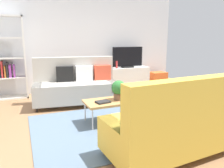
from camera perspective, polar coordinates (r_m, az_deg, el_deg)
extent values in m
plane|color=#936B47|center=(4.27, 0.44, -9.36)|extent=(7.68, 7.68, 0.00)
cube|color=silver|center=(6.65, -9.26, 10.90)|extent=(6.40, 0.12, 2.90)
cube|color=slate|center=(4.01, 1.08, -10.73)|extent=(2.90, 2.20, 0.01)
cube|color=#B2ADA3|center=(5.22, -9.36, -1.89)|extent=(2.00, 1.09, 0.44)
cube|color=#B2ADA3|center=(5.44, -9.87, 4.02)|extent=(1.91, 0.46, 0.56)
cube|color=#B2ADA3|center=(5.33, -0.28, -0.21)|extent=(0.31, 0.86, 0.22)
cube|color=#B2ADA3|center=(5.18, -18.79, -1.21)|extent=(0.31, 0.86, 0.22)
cylinder|color=black|center=(5.12, 0.90, -5.14)|extent=(0.05, 0.05, 0.10)
cylinder|color=black|center=(4.96, -18.97, -6.37)|extent=(0.05, 0.05, 0.10)
cylinder|color=black|center=(5.75, -0.94, -3.22)|extent=(0.05, 0.05, 0.10)
cylinder|color=black|center=(5.61, -18.52, -4.24)|extent=(0.05, 0.05, 0.10)
cube|color=#D84C33|center=(5.37, -2.52, 3.01)|extent=(0.42, 0.19, 0.36)
cube|color=white|center=(5.30, -7.29, 2.80)|extent=(0.42, 0.19, 0.36)
cube|color=black|center=(5.26, -12.16, 2.56)|extent=(0.42, 0.19, 0.36)
cube|color=gold|center=(3.15, 15.82, -11.54)|extent=(1.95, 0.95, 0.44)
cube|color=gold|center=(2.78, 20.80, -4.16)|extent=(1.91, 0.31, 0.56)
cube|color=gold|center=(2.65, 1.75, -13.09)|extent=(0.25, 0.85, 0.22)
cube|color=gold|center=(3.71, 25.84, -6.90)|extent=(0.25, 0.85, 0.22)
cylinder|color=black|center=(3.09, -1.72, -17.15)|extent=(0.05, 0.05, 0.10)
cylinder|color=black|center=(4.05, 21.71, -10.70)|extent=(0.05, 0.05, 0.10)
cube|color=#288C4C|center=(2.52, 6.96, -7.45)|extent=(0.41, 0.16, 0.36)
cube|color=#D84C33|center=(2.78, 14.81, -5.90)|extent=(0.41, 0.16, 0.36)
cube|color=#B7844C|center=(4.07, 0.61, -4.50)|extent=(1.10, 0.56, 0.04)
cylinder|color=silver|center=(4.18, -7.01, -7.15)|extent=(0.02, 0.02, 0.38)
cylinder|color=silver|center=(4.54, 5.27, -5.57)|extent=(0.02, 0.02, 0.38)
cylinder|color=silver|center=(3.77, -5.07, -9.29)|extent=(0.02, 0.02, 0.38)
cylinder|color=silver|center=(4.16, 8.26, -7.30)|extent=(0.02, 0.02, 0.38)
cube|color=silver|center=(6.96, 3.94, 1.71)|extent=(1.40, 0.44, 0.64)
cube|color=black|center=(6.89, 4.05, 4.47)|extent=(0.36, 0.20, 0.04)
cube|color=black|center=(6.86, 4.09, 7.12)|extent=(1.00, 0.05, 0.60)
cube|color=white|center=(6.16, -21.75, 6.42)|extent=(0.04, 0.36, 2.10)
cube|color=white|center=(6.34, -25.82, -3.27)|extent=(1.10, 0.36, 0.04)
cube|color=white|center=(6.23, -26.26, 1.45)|extent=(1.02, 0.36, 0.03)
cube|color=white|center=(6.17, -26.68, 6.01)|extent=(1.02, 0.36, 0.03)
cube|color=white|center=(6.15, -27.12, 10.63)|extent=(1.02, 0.36, 0.03)
cube|color=red|center=(6.20, -26.69, 3.43)|extent=(0.04, 0.29, 0.41)
cube|color=orange|center=(6.21, -26.05, 2.93)|extent=(0.03, 0.29, 0.29)
cube|color=#262626|center=(6.20, -25.61, 3.37)|extent=(0.04, 0.29, 0.38)
cube|color=purple|center=(6.20, -24.97, 3.13)|extent=(0.06, 0.29, 0.31)
cube|color=purple|center=(6.20, -24.11, 3.20)|extent=(0.04, 0.29, 0.32)
cube|color=orange|center=(7.45, 11.86, 1.38)|extent=(0.52, 0.40, 0.44)
cylinder|color=brown|center=(4.09, 1.74, -3.26)|extent=(0.19, 0.19, 0.12)
sphere|color=#2D7233|center=(4.04, 1.75, -0.96)|extent=(0.27, 0.27, 0.27)
cube|color=#262626|center=(3.91, -2.38, -4.66)|extent=(0.27, 0.22, 0.03)
cylinder|color=#B24C4C|center=(6.71, -0.65, 4.72)|extent=(0.14, 0.14, 0.14)
cylinder|color=red|center=(6.70, 1.21, 5.07)|extent=(0.06, 0.06, 0.22)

